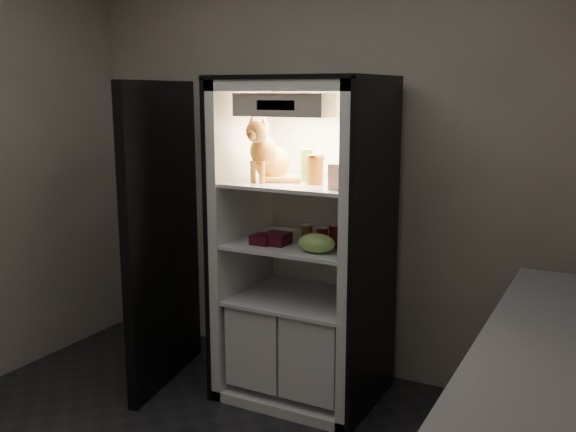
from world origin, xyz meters
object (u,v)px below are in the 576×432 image
Objects in this scene: salsa_jar at (315,169)px; berry_box_right at (277,239)px; cream_carton at (338,177)px; condiment_jar at (307,232)px; pepper_jar at (353,166)px; grape_bag at (317,243)px; soda_can_a at (346,231)px; tabby_cat at (268,156)px; soda_can_b at (335,236)px; mayo_tub at (316,168)px; berry_box_left at (262,239)px; refrigerator at (306,264)px; soda_can_c at (322,238)px; parmesan_shaker at (307,165)px.

berry_box_right is (-0.20, -0.07, -0.40)m from salsa_jar.
cream_carton is 0.52m from condiment_jar.
pepper_jar reaches higher than grape_bag.
soda_can_a reaches higher than condiment_jar.
tabby_cat reaches higher than soda_can_a.
grape_bag is at bearing -13.93° from tabby_cat.
tabby_cat is 2.93× the size of soda_can_b.
mayo_tub is 0.68× the size of pepper_jar.
tabby_cat is 0.59m from soda_can_b.
berry_box_left is (-0.28, -0.10, -0.40)m from salsa_jar.
soda_can_b is at bearing 116.64° from cream_carton.
refrigerator reaches higher than grape_bag.
mayo_tub is at bearing 138.83° from soda_can_b.
cream_carton is at bearing -9.40° from tabby_cat.
condiment_jar is (0.19, 0.13, -0.44)m from tabby_cat.
soda_can_a is 1.04× the size of soda_can_c.
soda_can_c is at bearing -57.14° from mayo_tub.
tabby_cat reaches higher than soda_can_b.
soda_can_b is at bearing -21.57° from condiment_jar.
berry_box_left is (-0.39, -0.12, -0.04)m from soda_can_b.
parmesan_shaker is (0.20, 0.09, -0.05)m from tabby_cat.
berry_box_right is (-0.32, -0.09, -0.03)m from soda_can_b.
soda_can_b is at bearing 9.01° from tabby_cat.
soda_can_a is 0.49m from berry_box_left.
soda_can_a is 0.60× the size of grape_bag.
mayo_tub reaches higher than condiment_jar.
cream_carton reaches higher than soda_can_b.
mayo_tub is 0.22m from salsa_jar.
pepper_jar is at bearing 72.26° from grape_bag.
parmesan_shaker is 0.45m from berry_box_right.
soda_can_c is (-0.10, -0.18, -0.38)m from pepper_jar.
salsa_jar is at bearing -121.05° from soda_can_a.
condiment_jar is at bearing 141.24° from cream_carton.
tabby_cat is at bearing -159.81° from pepper_jar.
soda_can_c is 0.90× the size of berry_box_right.
parmesan_shaker is at bearing 42.29° from berry_box_left.
berry_box_left is at bearing -155.93° from berry_box_right.
cream_carton is 1.03× the size of soda_can_b.
parmesan_shaker is at bearing 144.33° from cream_carton.
berry_box_right is at bearing -141.48° from soda_can_a.
salsa_jar is (0.29, 0.01, -0.06)m from tabby_cat.
soda_can_c is at bearing 11.87° from berry_box_left.
salsa_jar is at bearing -41.25° from parmesan_shaker.
tabby_cat is (-0.18, -0.13, 0.64)m from refrigerator.
mayo_tub reaches higher than soda_can_c.
tabby_cat is at bearing 147.93° from berry_box_right.
soda_can_c is (-0.13, 0.09, -0.36)m from cream_carton.
parmesan_shaker is 1.45× the size of soda_can_a.
soda_can_b reaches higher than grape_bag.
salsa_jar reaches higher than berry_box_right.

